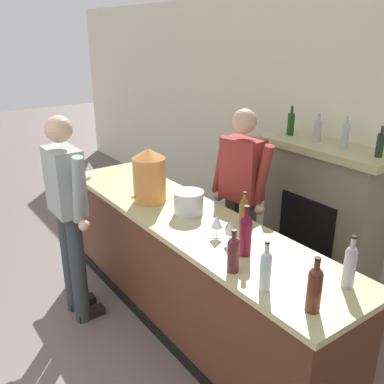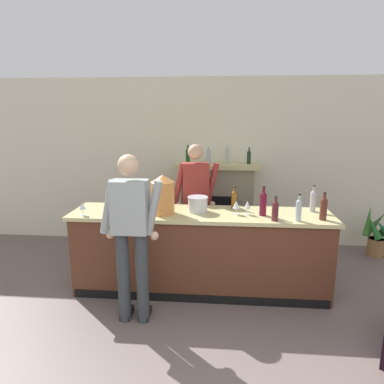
# 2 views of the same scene
# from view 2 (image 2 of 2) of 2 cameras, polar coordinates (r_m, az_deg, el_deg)

# --- Properties ---
(wall_back_panel) EXTENTS (12.00, 0.07, 2.75)m
(wall_back_panel) POSITION_cam_2_polar(r_m,az_deg,el_deg) (5.74, 4.88, 4.88)
(wall_back_panel) COLOR silver
(wall_back_panel) RESTS_ON ground_plane
(bar_counter) EXTENTS (3.13, 0.72, 1.01)m
(bar_counter) POSITION_cam_2_polar(r_m,az_deg,el_deg) (4.28, 1.40, -9.90)
(bar_counter) COLOR #552E1D
(bar_counter) RESTS_ON ground_plane
(fireplace_stone) EXTENTS (1.30, 0.52, 1.69)m
(fireplace_stone) POSITION_cam_2_polar(r_m,az_deg,el_deg) (5.61, 4.15, -2.18)
(fireplace_stone) COLOR gray
(fireplace_stone) RESTS_ON ground_plane
(potted_plant_corner) EXTENTS (0.47, 0.45, 0.78)m
(potted_plant_corner) POSITION_cam_2_polar(r_m,az_deg,el_deg) (6.04, 28.39, -6.07)
(potted_plant_corner) COLOR olive
(potted_plant_corner) RESTS_ON ground_plane
(person_customer) EXTENTS (0.66, 0.30, 1.78)m
(person_customer) POSITION_cam_2_polar(r_m,az_deg,el_deg) (3.54, -10.10, -6.65)
(person_customer) COLOR #32373A
(person_customer) RESTS_ON ground_plane
(person_bartender) EXTENTS (0.65, 0.36, 1.77)m
(person_bartender) POSITION_cam_2_polar(r_m,az_deg,el_deg) (4.77, 0.57, -1.48)
(person_bartender) COLOR #464C32
(person_bartender) RESTS_ON ground_plane
(copper_dispenser) EXTENTS (0.28, 0.32, 0.47)m
(copper_dispenser) POSITION_cam_2_polar(r_m,az_deg,el_deg) (4.03, -4.90, -0.39)
(copper_dispenser) COLOR #CF813E
(copper_dispenser) RESTS_ON bar_counter
(ice_bucket_steel) EXTENTS (0.25, 0.25, 0.18)m
(ice_bucket_steel) POSITION_cam_2_polar(r_m,az_deg,el_deg) (4.13, 0.96, -2.03)
(ice_bucket_steel) COLOR silver
(ice_bucket_steel) RESTS_ON bar_counter
(wine_bottle_port_short) EXTENTS (0.08, 0.08, 0.31)m
(wine_bottle_port_short) POSITION_cam_2_polar(r_m,az_deg,el_deg) (4.07, 21.08, -2.43)
(wine_bottle_port_short) COLOR #502419
(wine_bottle_port_short) RESTS_ON bar_counter
(wine_bottle_burgundy_dark) EXTENTS (0.07, 0.07, 0.28)m
(wine_bottle_burgundy_dark) POSITION_cam_2_polar(r_m,az_deg,el_deg) (3.88, 13.70, -2.89)
(wine_bottle_burgundy_dark) COLOR #4E1F24
(wine_bottle_burgundy_dark) RESTS_ON bar_counter
(wine_bottle_rose_blush) EXTENTS (0.08, 0.08, 0.35)m
(wine_bottle_rose_blush) POSITION_cam_2_polar(r_m,az_deg,el_deg) (4.04, 11.78, -1.72)
(wine_bottle_rose_blush) COLOR #5C0F24
(wine_bottle_rose_blush) RESTS_ON bar_counter
(wine_bottle_chardonnay_pale) EXTENTS (0.07, 0.07, 0.32)m
(wine_bottle_chardonnay_pale) POSITION_cam_2_polar(r_m,az_deg,el_deg) (4.38, 19.53, -1.25)
(wine_bottle_chardonnay_pale) COLOR #A7A5B2
(wine_bottle_chardonnay_pale) RESTS_ON bar_counter
(wine_bottle_cabernet_heavy) EXTENTS (0.07, 0.07, 0.28)m
(wine_bottle_cabernet_heavy) POSITION_cam_2_polar(r_m,az_deg,el_deg) (4.30, 7.02, -1.12)
(wine_bottle_cabernet_heavy) COLOR brown
(wine_bottle_cabernet_heavy) RESTS_ON bar_counter
(wine_bottle_merlot_tall) EXTENTS (0.06, 0.06, 0.31)m
(wine_bottle_merlot_tall) POSITION_cam_2_polar(r_m,az_deg,el_deg) (3.94, 17.36, -2.74)
(wine_bottle_merlot_tall) COLOR #A9BBBD
(wine_bottle_merlot_tall) RESTS_ON bar_counter
(wine_glass_mid_counter) EXTENTS (0.07, 0.07, 0.17)m
(wine_glass_mid_counter) POSITION_cam_2_polar(r_m,az_deg,el_deg) (4.06, 9.21, -2.17)
(wine_glass_mid_counter) COLOR silver
(wine_glass_mid_counter) RESTS_ON bar_counter
(wine_glass_near_bucket) EXTENTS (0.08, 0.08, 0.16)m
(wine_glass_near_bucket) POSITION_cam_2_polar(r_m,az_deg,el_deg) (4.04, 7.39, -2.17)
(wine_glass_near_bucket) COLOR silver
(wine_glass_near_bucket) RESTS_ON bar_counter
(wine_glass_back_row) EXTENTS (0.08, 0.08, 0.16)m
(wine_glass_back_row) POSITION_cam_2_polar(r_m,az_deg,el_deg) (4.17, -17.82, -2.28)
(wine_glass_back_row) COLOR silver
(wine_glass_back_row) RESTS_ON bar_counter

